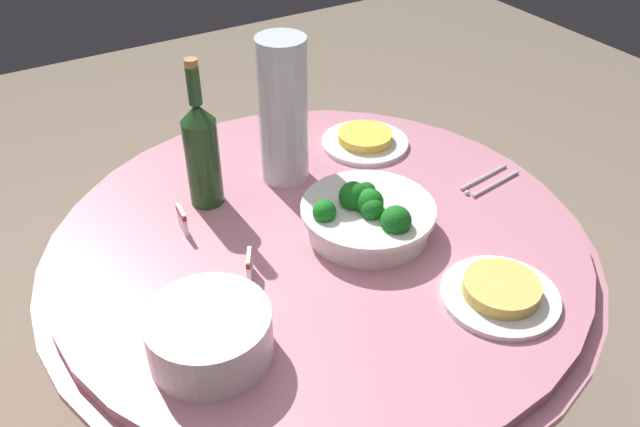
% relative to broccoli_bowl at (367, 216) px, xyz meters
% --- Properties ---
extents(buffet_table, '(1.16, 1.16, 0.74)m').
position_rel_broccoli_bowl_xyz_m(buffet_table, '(0.05, 0.09, -0.41)').
color(buffet_table, maroon).
rests_on(buffet_table, ground_plane).
extents(broccoli_bowl, '(0.28, 0.28, 0.11)m').
position_rel_broccoli_bowl_xyz_m(broccoli_bowl, '(0.00, 0.00, 0.00)').
color(broccoli_bowl, white).
rests_on(broccoli_bowl, buffet_table).
extents(plate_stack, '(0.21, 0.21, 0.09)m').
position_rel_broccoli_bowl_xyz_m(plate_stack, '(-0.14, 0.41, 0.00)').
color(plate_stack, white).
rests_on(plate_stack, buffet_table).
extents(wine_bottle, '(0.07, 0.07, 0.34)m').
position_rel_broccoli_bowl_xyz_m(wine_bottle, '(0.27, 0.24, 0.09)').
color(wine_bottle, '#204A1F').
rests_on(wine_bottle, buffet_table).
extents(decorative_fruit_vase, '(0.11, 0.11, 0.34)m').
position_rel_broccoli_bowl_xyz_m(decorative_fruit_vase, '(0.27, 0.05, 0.12)').
color(decorative_fruit_vase, silver).
rests_on(decorative_fruit_vase, buffet_table).
extents(serving_tongs, '(0.07, 0.17, 0.01)m').
position_rel_broccoli_bowl_xyz_m(serving_tongs, '(0.01, -0.34, -0.04)').
color(serving_tongs, silver).
rests_on(serving_tongs, buffet_table).
extents(food_plate_fried_egg, '(0.22, 0.22, 0.03)m').
position_rel_broccoli_bowl_xyz_m(food_plate_fried_egg, '(0.30, -0.20, -0.03)').
color(food_plate_fried_egg, white).
rests_on(food_plate_fried_egg, buffet_table).
extents(food_plate_noodles, '(0.22, 0.22, 0.04)m').
position_rel_broccoli_bowl_xyz_m(food_plate_noodles, '(-0.29, -0.10, -0.03)').
color(food_plate_noodles, white).
rests_on(food_plate_noodles, buffet_table).
extents(label_placard_front, '(0.05, 0.01, 0.05)m').
position_rel_broccoli_bowl_xyz_m(label_placard_front, '(0.20, 0.33, -0.01)').
color(label_placard_front, white).
rests_on(label_placard_front, buffet_table).
extents(label_placard_mid, '(0.05, 0.03, 0.05)m').
position_rel_broccoli_bowl_xyz_m(label_placard_mid, '(-0.00, 0.27, -0.01)').
color(label_placard_mid, white).
rests_on(label_placard_mid, buffet_table).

